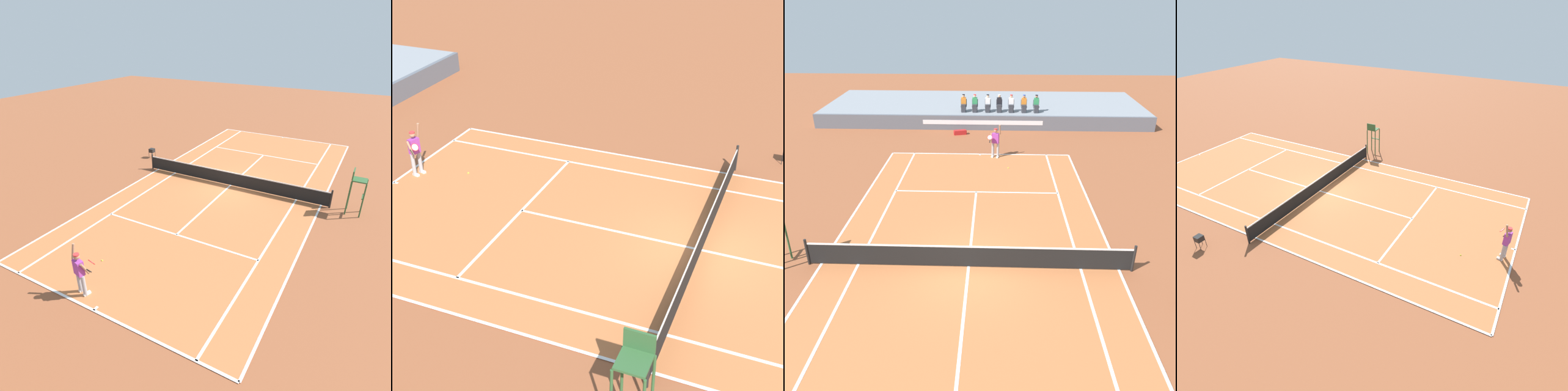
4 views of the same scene
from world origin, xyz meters
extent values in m
plane|color=brown|center=(0.00, 0.00, 0.00)|extent=(80.00, 80.00, 0.00)
cube|color=#B76638|center=(0.00, 0.00, 0.01)|extent=(10.98, 23.78, 0.02)
cube|color=white|center=(0.00, 11.89, 0.02)|extent=(10.98, 0.10, 0.01)
cube|color=white|center=(-5.49, 0.00, 0.02)|extent=(0.10, 23.78, 0.01)
cube|color=white|center=(5.49, 0.00, 0.02)|extent=(0.10, 23.78, 0.01)
cube|color=white|center=(-4.11, 0.00, 0.02)|extent=(0.10, 23.78, 0.01)
cube|color=white|center=(4.11, 0.00, 0.02)|extent=(0.10, 23.78, 0.01)
cube|color=white|center=(0.00, 6.40, 0.02)|extent=(8.22, 0.10, 0.01)
cube|color=white|center=(0.00, 0.00, 0.02)|extent=(0.10, 12.80, 0.01)
cube|color=white|center=(0.00, 11.79, 0.02)|extent=(0.10, 0.20, 0.01)
cylinder|color=black|center=(-5.94, 0.00, 0.54)|extent=(0.10, 0.10, 1.07)
cylinder|color=black|center=(5.94, 0.00, 0.54)|extent=(0.10, 0.10, 1.07)
cube|color=black|center=(0.00, 0.00, 0.48)|extent=(11.78, 0.02, 0.84)
cube|color=white|center=(0.00, 0.00, 0.90)|extent=(11.78, 0.03, 0.06)
cube|color=#565B66|center=(0.00, 17.05, 0.53)|extent=(24.94, 0.24, 1.06)
cube|color=silver|center=(0.00, 16.93, 0.59)|extent=(8.73, 0.01, 0.32)
cube|color=gray|center=(0.00, 21.28, 0.53)|extent=(24.94, 8.21, 1.06)
cube|color=#474C56|center=(-1.45, 18.19, 1.47)|extent=(0.44, 0.44, 0.06)
cube|color=#474C56|center=(-1.45, 18.39, 1.72)|extent=(0.44, 0.06, 0.44)
cylinder|color=#4C4C51|center=(-1.28, 18.04, 1.25)|extent=(0.04, 0.04, 0.38)
cylinder|color=#4C4C51|center=(-1.63, 18.04, 1.25)|extent=(0.04, 0.04, 0.38)
cube|color=#2D2D33|center=(-1.45, 18.09, 1.55)|extent=(0.34, 0.44, 0.16)
cube|color=#2D2D33|center=(-1.45, 17.89, 1.28)|extent=(0.30, 0.14, 0.44)
cube|color=orange|center=(-1.45, 18.25, 1.84)|extent=(0.36, 0.22, 0.52)
sphere|color=tan|center=(-1.45, 18.25, 2.21)|extent=(0.20, 0.20, 0.20)
cylinder|color=black|center=(-1.45, 18.25, 2.30)|extent=(0.19, 0.19, 0.05)
cube|color=#474C56|center=(-0.62, 18.19, 1.47)|extent=(0.44, 0.44, 0.06)
cube|color=#474C56|center=(-0.62, 18.39, 1.72)|extent=(0.44, 0.06, 0.44)
cylinder|color=#4C4C51|center=(-0.44, 18.04, 1.25)|extent=(0.04, 0.04, 0.38)
cylinder|color=#4C4C51|center=(-0.79, 18.04, 1.25)|extent=(0.04, 0.04, 0.38)
cube|color=#2D2D33|center=(-0.62, 18.09, 1.55)|extent=(0.34, 0.44, 0.16)
cube|color=#2D2D33|center=(-0.62, 17.89, 1.28)|extent=(0.30, 0.14, 0.44)
cube|color=#2D8C51|center=(-0.62, 18.25, 1.84)|extent=(0.36, 0.22, 0.52)
sphere|color=beige|center=(-0.62, 18.25, 2.21)|extent=(0.20, 0.20, 0.20)
cylinder|color=red|center=(-0.62, 18.25, 2.30)|extent=(0.19, 0.19, 0.05)
cube|color=#474C56|center=(0.34, 18.19, 1.47)|extent=(0.44, 0.44, 0.06)
cube|color=#474C56|center=(0.34, 18.39, 1.72)|extent=(0.44, 0.06, 0.44)
cylinder|color=#4C4C51|center=(0.52, 18.04, 1.25)|extent=(0.04, 0.04, 0.38)
cylinder|color=#4C4C51|center=(0.17, 18.04, 1.25)|extent=(0.04, 0.04, 0.38)
cube|color=#2D2D33|center=(0.34, 18.09, 1.55)|extent=(0.34, 0.44, 0.16)
cube|color=#2D2D33|center=(0.34, 17.89, 1.28)|extent=(0.30, 0.14, 0.44)
cube|color=white|center=(0.34, 18.25, 1.84)|extent=(0.36, 0.22, 0.52)
sphere|color=beige|center=(0.34, 18.25, 2.21)|extent=(0.20, 0.20, 0.20)
cylinder|color=black|center=(0.34, 18.25, 2.30)|extent=(0.19, 0.19, 0.05)
cube|color=#474C56|center=(1.20, 18.19, 1.47)|extent=(0.44, 0.44, 0.06)
cube|color=#474C56|center=(1.20, 18.39, 1.72)|extent=(0.44, 0.06, 0.44)
cylinder|color=#4C4C51|center=(1.37, 18.04, 1.25)|extent=(0.04, 0.04, 0.38)
cylinder|color=#4C4C51|center=(1.02, 18.04, 1.25)|extent=(0.04, 0.04, 0.38)
cube|color=#2D2D33|center=(1.20, 18.09, 1.55)|extent=(0.34, 0.44, 0.16)
cube|color=#2D2D33|center=(1.20, 17.89, 1.28)|extent=(0.30, 0.14, 0.44)
cube|color=black|center=(1.20, 18.25, 1.84)|extent=(0.36, 0.22, 0.52)
sphere|color=tan|center=(1.20, 18.25, 2.21)|extent=(0.20, 0.20, 0.20)
cylinder|color=white|center=(1.20, 18.25, 2.30)|extent=(0.19, 0.19, 0.05)
cube|color=#474C56|center=(2.08, 18.19, 1.47)|extent=(0.44, 0.44, 0.06)
cube|color=#474C56|center=(2.08, 18.39, 1.72)|extent=(0.44, 0.06, 0.44)
cylinder|color=#4C4C51|center=(2.26, 18.04, 1.25)|extent=(0.04, 0.04, 0.38)
cylinder|color=#4C4C51|center=(1.90, 18.04, 1.25)|extent=(0.04, 0.04, 0.38)
cube|color=#2D2D33|center=(2.08, 18.09, 1.55)|extent=(0.34, 0.44, 0.16)
cube|color=#2D2D33|center=(2.08, 17.89, 1.28)|extent=(0.30, 0.14, 0.44)
cube|color=white|center=(2.08, 18.25, 1.84)|extent=(0.36, 0.22, 0.52)
sphere|color=tan|center=(2.08, 18.25, 2.21)|extent=(0.20, 0.20, 0.20)
cylinder|color=red|center=(2.08, 18.25, 2.30)|extent=(0.19, 0.19, 0.05)
cube|color=#474C56|center=(3.03, 18.19, 1.47)|extent=(0.44, 0.44, 0.06)
cube|color=#474C56|center=(3.03, 18.39, 1.72)|extent=(0.44, 0.06, 0.44)
cylinder|color=#4C4C51|center=(3.20, 18.04, 1.25)|extent=(0.04, 0.04, 0.38)
cylinder|color=#4C4C51|center=(2.85, 18.04, 1.25)|extent=(0.04, 0.04, 0.38)
cube|color=#2D2D33|center=(3.03, 18.09, 1.55)|extent=(0.34, 0.44, 0.16)
cube|color=#2D2D33|center=(3.03, 17.89, 1.28)|extent=(0.30, 0.14, 0.44)
cube|color=orange|center=(3.03, 18.25, 1.84)|extent=(0.36, 0.22, 0.52)
sphere|color=#A37556|center=(3.03, 18.25, 2.21)|extent=(0.20, 0.20, 0.20)
cylinder|color=#2D4CA8|center=(3.03, 18.25, 2.30)|extent=(0.19, 0.19, 0.05)
cube|color=#474C56|center=(3.94, 18.19, 1.47)|extent=(0.44, 0.44, 0.06)
cube|color=#474C56|center=(3.94, 18.39, 1.72)|extent=(0.44, 0.06, 0.44)
cylinder|color=#4C4C51|center=(4.11, 18.04, 1.25)|extent=(0.04, 0.04, 0.38)
cylinder|color=#4C4C51|center=(3.76, 18.04, 1.25)|extent=(0.04, 0.04, 0.38)
cube|color=#2D2D33|center=(3.94, 18.09, 1.55)|extent=(0.34, 0.44, 0.16)
cube|color=#2D2D33|center=(3.94, 17.89, 1.28)|extent=(0.30, 0.14, 0.44)
cube|color=#2D8C51|center=(3.94, 18.25, 1.84)|extent=(0.36, 0.22, 0.52)
sphere|color=#A37556|center=(3.94, 18.25, 2.21)|extent=(0.20, 0.20, 0.20)
cylinder|color=black|center=(3.94, 18.25, 2.30)|extent=(0.19, 0.19, 0.05)
cylinder|color=#9E9EA3|center=(1.10, 11.40, 0.46)|extent=(0.15, 0.15, 0.92)
cylinder|color=#9E9EA3|center=(0.79, 11.47, 0.46)|extent=(0.15, 0.15, 0.92)
cube|color=white|center=(1.09, 11.34, 0.05)|extent=(0.18, 0.30, 0.10)
cube|color=white|center=(0.78, 11.42, 0.05)|extent=(0.18, 0.30, 0.10)
cube|color=purple|center=(0.95, 11.44, 1.22)|extent=(0.45, 0.33, 0.60)
sphere|color=#A37556|center=(0.95, 11.44, 1.69)|extent=(0.22, 0.22, 0.22)
cylinder|color=red|center=(0.95, 11.44, 1.78)|extent=(0.21, 0.21, 0.06)
cylinder|color=#A37556|center=(1.19, 11.35, 1.78)|extent=(0.14, 0.23, 0.61)
cylinder|color=#A37556|center=(0.67, 11.40, 1.24)|extent=(0.16, 0.34, 0.56)
cylinder|color=black|center=(0.60, 11.29, 1.11)|extent=(0.08, 0.19, 0.25)
torus|color=red|center=(0.60, 11.12, 1.37)|extent=(0.34, 0.26, 0.26)
cylinder|color=silver|center=(0.60, 11.12, 1.37)|extent=(0.30, 0.22, 0.22)
sphere|color=#D1E533|center=(1.70, 9.64, 0.03)|extent=(0.07, 0.07, 0.07)
cylinder|color=#2D562D|center=(-6.77, 0.35, 0.95)|extent=(0.07, 0.07, 1.90)
cube|color=red|center=(-1.56, 15.89, 0.16)|extent=(0.89, 0.53, 0.32)
cylinder|color=red|center=(-1.97, 15.78, 0.16)|extent=(0.14, 0.32, 0.32)
cylinder|color=red|center=(-1.16, 16.00, 0.16)|extent=(0.14, 0.32, 0.32)
camera|label=1|loc=(-7.33, 17.73, 8.88)|focal=30.72mm
camera|label=2|loc=(-15.54, -2.40, 10.90)|focal=54.35mm
camera|label=3|loc=(0.88, -12.58, 9.13)|focal=38.27mm
camera|label=4|loc=(14.37, 11.77, 10.70)|focal=30.32mm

